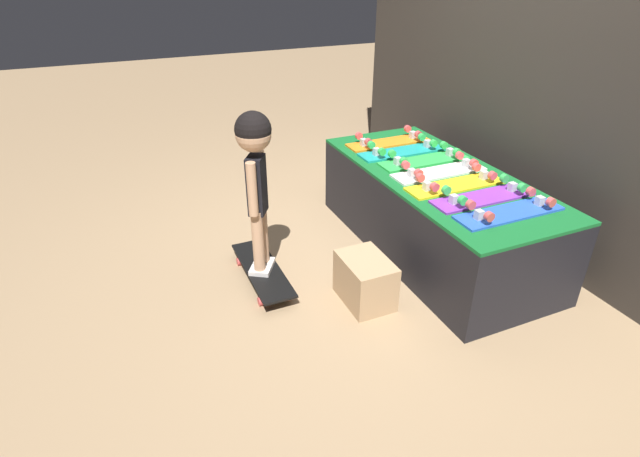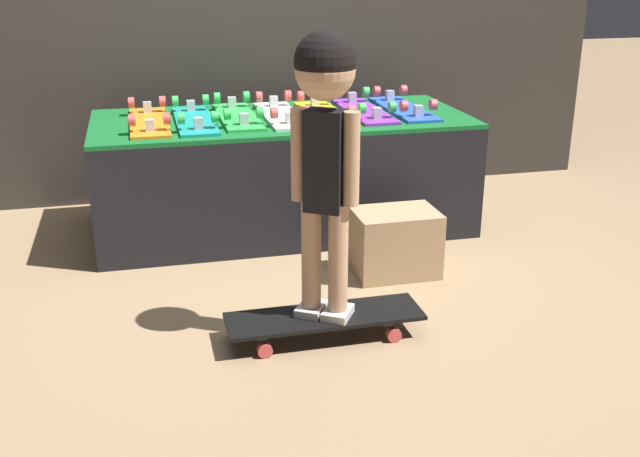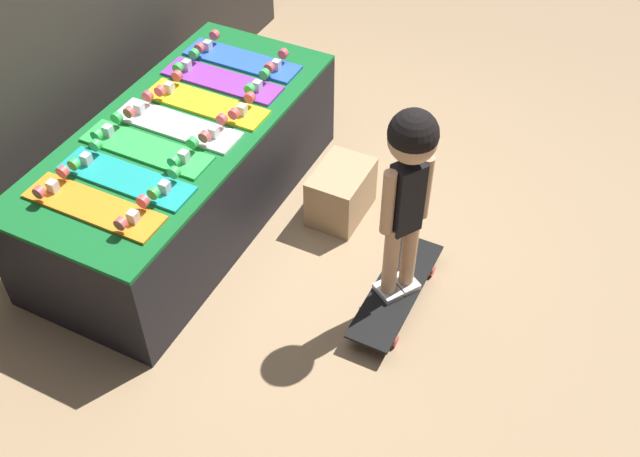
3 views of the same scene
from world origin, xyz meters
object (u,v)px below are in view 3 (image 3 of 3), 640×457
at_px(skateboard_orange_on_rack, 93,205).
at_px(skateboard_on_floor, 396,291).
at_px(skateboard_white_on_rack, 176,123).
at_px(skateboard_purple_on_rack, 222,79).
at_px(child, 409,174).
at_px(skateboard_yellow_on_rack, 206,102).
at_px(storage_box, 341,192).
at_px(skateboard_blue_on_rack, 242,58).
at_px(skateboard_teal_on_rack, 126,176).
at_px(skateboard_green_on_rack, 146,147).

xyz_separation_m(skateboard_orange_on_rack, skateboard_on_floor, (0.55, -1.19, -0.51)).
relative_size(skateboard_white_on_rack, skateboard_purple_on_rack, 1.00).
relative_size(skateboard_on_floor, child, 0.71).
distance_m(skateboard_white_on_rack, skateboard_yellow_on_rack, 0.21).
relative_size(skateboard_purple_on_rack, storage_box, 1.80).
height_order(skateboard_blue_on_rack, skateboard_on_floor, skateboard_blue_on_rack).
bearing_deg(skateboard_white_on_rack, storage_box, -63.56).
distance_m(skateboard_orange_on_rack, storage_box, 1.29).
relative_size(skateboard_yellow_on_rack, storage_box, 1.80).
bearing_deg(skateboard_purple_on_rack, skateboard_blue_on_rack, 1.78).
relative_size(skateboard_purple_on_rack, skateboard_on_floor, 0.90).
bearing_deg(storage_box, skateboard_purple_on_rack, 84.55).
height_order(skateboard_blue_on_rack, storage_box, skateboard_blue_on_rack).
xyz_separation_m(skateboard_teal_on_rack, child, (0.34, -1.18, 0.21)).
xyz_separation_m(skateboard_orange_on_rack, skateboard_blue_on_rack, (1.27, 0.02, 0.00)).
bearing_deg(skateboard_orange_on_rack, skateboard_green_on_rack, 4.57).
distance_m(skateboard_teal_on_rack, child, 1.25).
xyz_separation_m(skateboard_green_on_rack, skateboard_blue_on_rack, (0.84, -0.01, 0.00)).
relative_size(skateboard_yellow_on_rack, skateboard_blue_on_rack, 1.00).
distance_m(skateboard_green_on_rack, skateboard_white_on_rack, 0.21).
bearing_deg(skateboard_yellow_on_rack, skateboard_purple_on_rack, 10.05).
bearing_deg(skateboard_on_floor, skateboard_orange_on_rack, 114.68).
height_order(skateboard_teal_on_rack, child, child).
xyz_separation_m(skateboard_orange_on_rack, skateboard_purple_on_rack, (1.05, 0.02, 0.00)).
height_order(skateboard_white_on_rack, skateboard_blue_on_rack, same).
bearing_deg(skateboard_teal_on_rack, skateboard_blue_on_rack, 1.89).
bearing_deg(skateboard_orange_on_rack, child, -65.32).
distance_m(skateboard_yellow_on_rack, storage_box, 0.82).
relative_size(skateboard_yellow_on_rack, skateboard_on_floor, 0.90).
distance_m(skateboard_blue_on_rack, child, 1.43).
xyz_separation_m(skateboard_white_on_rack, storage_box, (0.35, -0.71, -0.44)).
bearing_deg(skateboard_green_on_rack, storage_box, -52.48).
distance_m(skateboard_orange_on_rack, skateboard_green_on_rack, 0.42).
bearing_deg(skateboard_green_on_rack, skateboard_orange_on_rack, -175.43).
bearing_deg(skateboard_blue_on_rack, skateboard_purple_on_rack, -178.22).
height_order(skateboard_teal_on_rack, skateboard_white_on_rack, same).
relative_size(skateboard_teal_on_rack, skateboard_on_floor, 0.90).
bearing_deg(skateboard_yellow_on_rack, skateboard_white_on_rack, 172.26).
height_order(skateboard_white_on_rack, skateboard_purple_on_rack, same).
relative_size(skateboard_green_on_rack, skateboard_yellow_on_rack, 1.00).
bearing_deg(skateboard_yellow_on_rack, skateboard_blue_on_rack, 5.95).
relative_size(skateboard_white_on_rack, skateboard_yellow_on_rack, 1.00).
relative_size(skateboard_green_on_rack, skateboard_purple_on_rack, 1.00).
relative_size(skateboard_orange_on_rack, skateboard_yellow_on_rack, 1.00).
xyz_separation_m(skateboard_blue_on_rack, skateboard_on_floor, (-0.72, -1.22, -0.51)).
height_order(skateboard_blue_on_rack, child, child).
height_order(skateboard_teal_on_rack, skateboard_yellow_on_rack, same).
xyz_separation_m(skateboard_yellow_on_rack, child, (-0.29, -1.18, 0.21)).
height_order(skateboard_green_on_rack, skateboard_yellow_on_rack, same).
relative_size(skateboard_green_on_rack, skateboard_blue_on_rack, 1.00).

